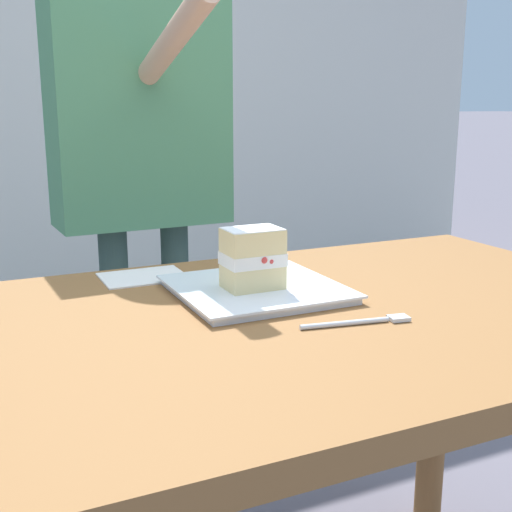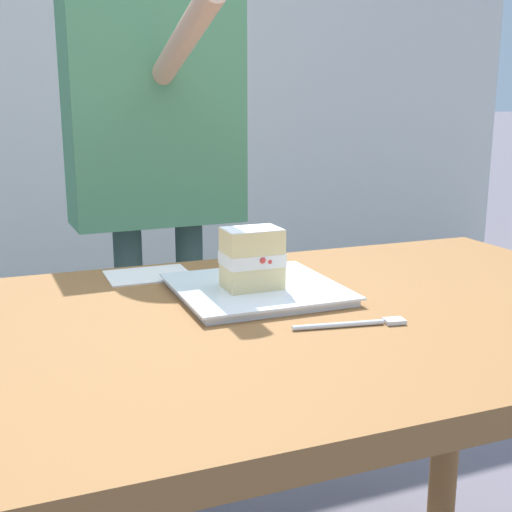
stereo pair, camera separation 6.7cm
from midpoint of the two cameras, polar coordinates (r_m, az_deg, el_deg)
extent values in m
cylinder|color=brown|center=(1.74, 17.53, -11.97)|extent=(0.07, 0.07, 0.72)
cube|color=brown|center=(1.06, 6.54, -5.70)|extent=(1.22, 0.78, 0.04)
cube|color=white|center=(1.13, 1.70, -3.05)|extent=(0.26, 0.26, 0.01)
cube|color=white|center=(1.12, 1.71, -2.65)|extent=(0.27, 0.27, 0.00)
cube|color=#EAD18C|center=(1.10, 1.39, -1.80)|extent=(0.09, 0.07, 0.04)
cube|color=white|center=(1.09, 1.40, -0.25)|extent=(0.10, 0.07, 0.02)
sphere|color=red|center=(1.07, 2.35, -0.38)|extent=(0.01, 0.01, 0.01)
sphere|color=red|center=(1.07, 2.93, -0.48)|extent=(0.01, 0.01, 0.01)
cube|color=#EAD18C|center=(1.09, 1.40, 1.32)|extent=(0.09, 0.07, 0.04)
cube|color=white|center=(1.08, 1.41, 2.39)|extent=(0.09, 0.07, 0.00)
cylinder|color=silver|center=(0.97, 9.32, -5.96)|extent=(0.14, 0.03, 0.01)
cube|color=silver|center=(1.01, 13.85, -5.54)|extent=(0.03, 0.03, 0.01)
cube|color=silver|center=(1.26, -7.87, -1.66)|extent=(0.16, 0.12, 0.00)
cylinder|color=#334B43|center=(1.79, -9.61, -9.76)|extent=(0.07, 0.07, 0.79)
cylinder|color=#334B43|center=(1.83, -4.57, -9.06)|extent=(0.07, 0.07, 0.79)
cube|color=#4C895B|center=(1.67, -7.71, 12.39)|extent=(0.43, 0.20, 0.56)
cylinder|color=#DBA884|center=(1.46, -5.24, 17.85)|extent=(0.07, 0.45, 0.21)
cube|color=silver|center=(4.42, -20.61, 15.64)|extent=(5.67, 2.14, 2.68)
camera|label=1|loc=(0.03, -88.27, 0.40)|focal=45.85mm
camera|label=2|loc=(0.03, 91.73, -0.40)|focal=45.85mm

